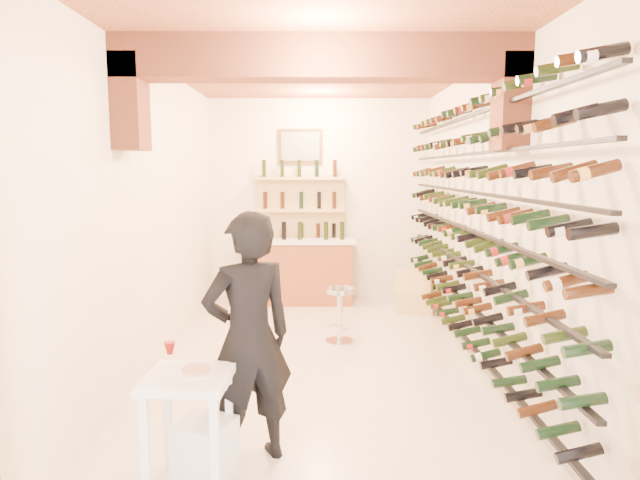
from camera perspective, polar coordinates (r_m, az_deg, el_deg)
The scene contains 11 objects.
ground at distance 6.14m, azimuth 0.01°, elevation -12.49°, with size 6.00×6.00×0.00m, color beige.
room_shell at distance 5.52m, azimuth 0.02°, elevation 9.09°, with size 3.52×6.02×3.21m.
wine_rack at distance 6.00m, azimuth 14.80°, elevation 1.99°, with size 0.32×5.70×2.56m.
back_counter at distance 8.57m, azimuth -2.07°, elevation -3.08°, with size 1.70×0.62×1.29m.
back_shelving at distance 8.71m, azimuth -2.04°, elevation 1.32°, with size 1.40×0.31×2.73m.
tasting_table at distance 3.76m, azimuth -13.58°, elevation -15.48°, with size 0.56×0.56×0.94m.
white_stool at distance 3.99m, azimuth -11.90°, elevation -20.77°, with size 0.34×0.34×0.42m, color white.
person at distance 3.94m, azimuth -7.50°, elevation -10.17°, with size 0.66×0.43×1.81m, color black.
chrome_barstool at distance 6.63m, azimuth 2.08°, elevation -7.43°, with size 0.35×0.35×0.68m.
crate_lower at distance 8.20m, azimuth 9.85°, elevation -6.37°, with size 0.51×0.36×0.31m, color #E5C87D.
crate_upper at distance 8.13m, azimuth 9.90°, elevation -4.28°, with size 0.52×0.36×0.30m, color #E5C87D.
Camera 1 is at (-0.02, -5.77, 2.08)m, focal length 30.59 mm.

